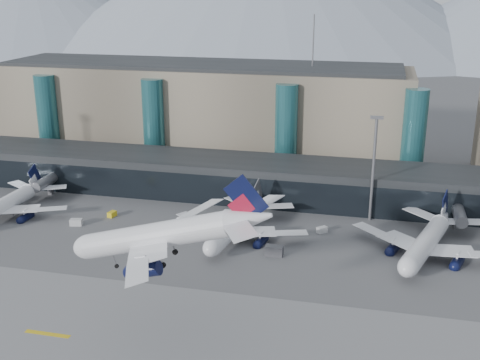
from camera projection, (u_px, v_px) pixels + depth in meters
The scene contains 16 objects.
ground at pixel (192, 303), 108.03m from camera, with size 900.00×900.00×0.00m, color #515154.
runway_strip at pixel (163, 350), 94.15m from camera, with size 400.00×40.00×0.04m, color slate.
runway_markings at pixel (163, 350), 94.14m from camera, with size 128.00×1.00×0.02m.
concourse at pixel (257, 179), 159.84m from camera, with size 170.00×27.00×10.00m.
terminal_main at pixel (201, 112), 191.82m from camera, with size 130.00×30.00×31.00m.
teal_towers at pixel (218, 129), 175.31m from camera, with size 116.40×19.40×46.00m.
lightmast_mid at pixel (374, 163), 141.37m from camera, with size 3.00×1.20×25.60m.
hero_jet at pixel (175, 228), 91.48m from camera, with size 34.90×35.71×11.51m.
jet_parked_left at pixel (10, 198), 149.14m from camera, with size 32.62×31.63×10.50m.
jet_parked_mid at pixel (240, 217), 136.37m from camera, with size 33.46×33.66×10.90m.
jet_parked_right at pixel (430, 233), 127.31m from camera, with size 34.16×35.94×11.54m.
veh_a at pixel (76, 222), 142.30m from camera, with size 2.81×1.58×1.58m, color silver.
veh_b at pixel (112, 214), 147.67m from camera, with size 2.25×1.39×1.30m, color yellow.
veh_c at pixel (274, 251), 126.61m from camera, with size 3.79×2.00×2.11m, color #47474C.
veh_d at pixel (322, 230), 138.20m from camera, with size 2.41×1.29×1.38m, color silver.
veh_f at pixel (8, 200), 155.92m from camera, with size 3.55×1.88×1.98m, color #47474C.
Camera 1 is at (30.33, -91.12, 54.89)m, focal length 45.00 mm.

